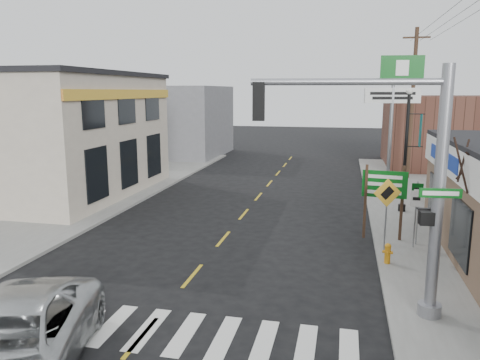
% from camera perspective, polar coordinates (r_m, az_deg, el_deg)
% --- Properties ---
extents(ground, '(140.00, 140.00, 0.00)m').
position_cam_1_polar(ground, '(12.39, -11.96, -18.25)').
color(ground, black).
rests_on(ground, ground).
extents(sidewalk_right, '(6.00, 38.00, 0.13)m').
position_cam_1_polar(sidewalk_right, '(23.93, 22.64, -4.33)').
color(sidewalk_right, slate).
rests_on(sidewalk_right, ground).
extents(sidewalk_left, '(6.00, 38.00, 0.13)m').
position_cam_1_polar(sidewalk_left, '(27.23, -17.93, -2.25)').
color(sidewalk_left, slate).
rests_on(sidewalk_left, ground).
extents(center_line, '(0.12, 56.00, 0.01)m').
position_cam_1_polar(center_line, '(19.34, -2.06, -7.16)').
color(center_line, gold).
rests_on(center_line, ground).
extents(crosswalk, '(11.00, 2.20, 0.01)m').
position_cam_1_polar(crosswalk, '(12.70, -11.18, -17.41)').
color(crosswalk, silver).
rests_on(crosswalk, ground).
extents(left_building, '(12.00, 12.00, 6.80)m').
position_cam_1_polar(left_building, '(29.76, -24.01, 4.92)').
color(left_building, '#B6AB98').
rests_on(left_building, ground).
extents(bldg_distant_right, '(8.00, 10.00, 5.60)m').
position_cam_1_polar(bldg_distant_right, '(40.58, 23.08, 5.46)').
color(bldg_distant_right, '#523025').
rests_on(bldg_distant_right, ground).
extents(bldg_distant_left, '(9.00, 10.00, 6.40)m').
position_cam_1_polar(bldg_distant_left, '(44.72, -8.00, 7.15)').
color(bldg_distant_left, slate).
rests_on(bldg_distant_left, ground).
extents(suv, '(4.23, 6.38, 1.63)m').
position_cam_1_polar(suv, '(11.33, -26.00, -17.43)').
color(suv, '#ACAFB1').
rests_on(suv, ground).
extents(traffic_signal_pole, '(5.28, 0.39, 6.68)m').
position_cam_1_polar(traffic_signal_pole, '(12.54, 19.72, 1.62)').
color(traffic_signal_pole, gray).
rests_on(traffic_signal_pole, sidewalk_right).
extents(guide_sign, '(1.71, 0.14, 2.99)m').
position_cam_1_polar(guide_sign, '(19.25, 17.16, -1.42)').
color(guide_sign, '#412C1E').
rests_on(guide_sign, sidewalk_right).
extents(fire_hydrant, '(0.22, 0.22, 0.71)m').
position_cam_1_polar(fire_hydrant, '(17.01, 17.55, -8.41)').
color(fire_hydrant, orange).
rests_on(fire_hydrant, sidewalk_right).
extents(ped_crossing_sign, '(1.05, 0.07, 2.71)m').
position_cam_1_polar(ped_crossing_sign, '(17.93, 17.47, -2.52)').
color(ped_crossing_sign, gray).
rests_on(ped_crossing_sign, sidewalk_right).
extents(lamp_post, '(0.77, 0.61, 5.98)m').
position_cam_1_polar(lamp_post, '(23.93, 19.75, 4.47)').
color(lamp_post, black).
rests_on(lamp_post, sidewalk_right).
extents(dance_center_sign, '(2.95, 0.18, 6.27)m').
position_cam_1_polar(dance_center_sign, '(26.02, 18.00, 7.93)').
color(dance_center_sign, gray).
rests_on(dance_center_sign, sidewalk_right).
extents(utility_pole_far, '(1.72, 0.26, 9.90)m').
position_cam_1_polar(utility_pole_far, '(33.52, 20.25, 8.84)').
color(utility_pole_far, '#3B2418').
rests_on(utility_pole_far, sidewalk_right).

